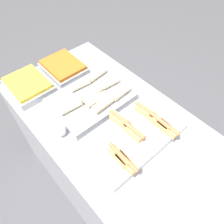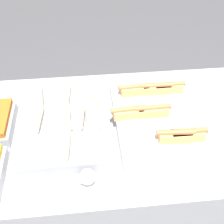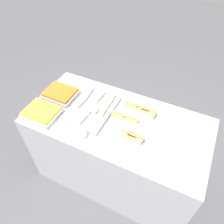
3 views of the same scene
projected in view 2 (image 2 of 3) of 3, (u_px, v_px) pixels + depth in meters
The scene contains 4 objects.
counter at pixel (122, 190), 1.60m from camera, with size 1.57×0.78×0.91m.
tray_hotdogs at pixel (153, 117), 1.30m from camera, with size 0.35×0.55×0.10m.
tray_wraps at pixel (65, 122), 1.27m from camera, with size 0.35×0.47×0.10m.
serving_spoon_near at pixel (84, 178), 1.07m from camera, with size 0.25×0.06×0.06m.
Camera 2 is at (-0.15, -0.94, 1.81)m, focal length 50.00 mm.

